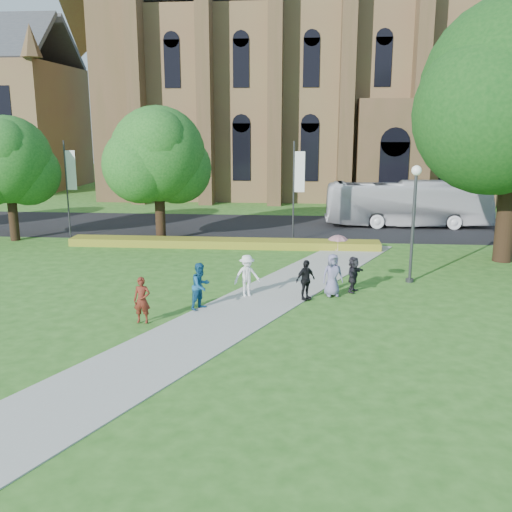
{
  "coord_description": "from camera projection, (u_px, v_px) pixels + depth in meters",
  "views": [
    {
      "loc": [
        2.71,
        -18.91,
        7.03
      ],
      "look_at": [
        0.7,
        4.22,
        1.6
      ],
      "focal_mm": 40.0,
      "sensor_mm": 36.0,
      "label": 1
    }
  ],
  "objects": [
    {
      "name": "parasol",
      "position": [
        338.0,
        246.0,
        23.27
      ],
      "size": [
        1.0,
        1.0,
        0.69
      ],
      "primitive_type": "imported",
      "rotation": [
        0.0,
        0.0,
        0.35
      ],
      "color": "#E2A6A0",
      "rests_on": "pedestrian_4"
    },
    {
      "name": "pedestrian_4",
      "position": [
        333.0,
        275.0,
        23.47
      ],
      "size": [
        0.98,
        0.77,
        1.76
      ],
      "primitive_type": "imported",
      "rotation": [
        0.0,
        0.0,
        0.28
      ],
      "color": "slate",
      "rests_on": "footpath"
    },
    {
      "name": "streetlamp",
      "position": [
        414.0,
        210.0,
        25.09
      ],
      "size": [
        0.44,
        0.44,
        5.24
      ],
      "color": "#38383D",
      "rests_on": "ground"
    },
    {
      "name": "tour_coach",
      "position": [
        407.0,
        204.0,
        39.34
      ],
      "size": [
        11.27,
        2.82,
        3.13
      ],
      "primitive_type": "imported",
      "rotation": [
        0.0,
        0.0,
        1.59
      ],
      "color": "silver",
      "rests_on": "road"
    },
    {
      "name": "cathedral",
      "position": [
        384.0,
        60.0,
        54.91
      ],
      "size": [
        52.6,
        18.25,
        28.0
      ],
      "color": "brown",
      "rests_on": "ground"
    },
    {
      "name": "street_tree_0",
      "position": [
        8.0,
        160.0,
        33.91
      ],
      "size": [
        5.2,
        5.2,
        7.5
      ],
      "color": "#332114",
      "rests_on": "ground"
    },
    {
      "name": "pedestrian_0",
      "position": [
        142.0,
        300.0,
        20.29
      ],
      "size": [
        0.61,
        0.4,
        1.67
      ],
      "primitive_type": "imported",
      "rotation": [
        0.0,
        0.0,
        -0.0
      ],
      "color": "maroon",
      "rests_on": "footpath"
    },
    {
      "name": "pedestrian_2",
      "position": [
        247.0,
        276.0,
        23.41
      ],
      "size": [
        1.29,
        1.07,
        1.74
      ],
      "primitive_type": "imported",
      "rotation": [
        0.0,
        0.0,
        0.45
      ],
      "color": "white",
      "rests_on": "footpath"
    },
    {
      "name": "banner_pole_1",
      "position": [
        68.0,
        183.0,
        35.15
      ],
      "size": [
        0.7,
        0.1,
        6.0
      ],
      "color": "#38383D",
      "rests_on": "ground"
    },
    {
      "name": "flower_hedge",
      "position": [
        223.0,
        243.0,
        33.09
      ],
      "size": [
        18.0,
        1.4,
        0.45
      ],
      "primitive_type": "cube",
      "color": "#B49124",
      "rests_on": "ground"
    },
    {
      "name": "street_tree_1",
      "position": [
        158.0,
        154.0,
        33.55
      ],
      "size": [
        5.6,
        5.6,
        8.05
      ],
      "color": "#332114",
      "rests_on": "ground"
    },
    {
      "name": "pedestrian_3",
      "position": [
        306.0,
        280.0,
        22.96
      ],
      "size": [
        0.98,
        0.95,
        1.65
      ],
      "primitive_type": "imported",
      "rotation": [
        0.0,
        0.0,
        0.74
      ],
      "color": "black",
      "rests_on": "footpath"
    },
    {
      "name": "banner_pole_0",
      "position": [
        295.0,
        186.0,
        33.96
      ],
      "size": [
        0.7,
        0.1,
        6.0
      ],
      "color": "#38383D",
      "rests_on": "ground"
    },
    {
      "name": "ground",
      "position": [
        226.0,
        327.0,
        20.17
      ],
      "size": [
        160.0,
        160.0,
        0.0
      ],
      "primitive_type": "plane",
      "color": "#2C611D",
      "rests_on": "ground"
    },
    {
      "name": "pedestrian_1",
      "position": [
        201.0,
        286.0,
        21.78
      ],
      "size": [
        1.06,
        1.12,
        1.82
      ],
      "primitive_type": "imported",
      "rotation": [
        0.0,
        0.0,
        1.01
      ],
      "color": "navy",
      "rests_on": "footpath"
    },
    {
      "name": "footpath",
      "position": [
        230.0,
        317.0,
        21.13
      ],
      "size": [
        15.58,
        28.54,
        0.04
      ],
      "primitive_type": "cube",
      "rotation": [
        0.0,
        0.0,
        -0.44
      ],
      "color": "#B2B2A8",
      "rests_on": "ground"
    },
    {
      "name": "road",
      "position": [
        266.0,
        227.0,
        39.57
      ],
      "size": [
        160.0,
        10.0,
        0.02
      ],
      "primitive_type": "cube",
      "color": "black",
      "rests_on": "ground"
    },
    {
      "name": "pedestrian_5",
      "position": [
        353.0,
        274.0,
        24.04
      ],
      "size": [
        0.98,
        1.48,
        1.53
      ],
      "primitive_type": "imported",
      "rotation": [
        0.0,
        0.0,
        1.16
      ],
      "color": "#242228",
      "rests_on": "footpath"
    }
  ]
}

